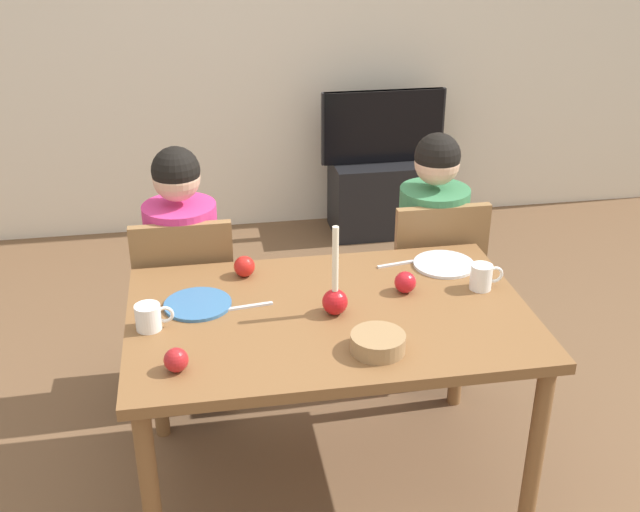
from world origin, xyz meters
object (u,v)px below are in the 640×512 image
dining_table (330,332)px  chair_left (187,300)px  candle_centerpiece (335,296)px  apple_near_candle (405,282)px  tv (383,127)px  plate_left (198,304)px  mug_right (482,277)px  tv_stand (381,196)px  person_left_child (185,284)px  plate_right (444,264)px  apple_by_left_plate (176,360)px  bowl_walnuts (378,343)px  chair_right (431,280)px  apple_by_right_mug (244,266)px  person_right_child (430,265)px  mug_left (149,317)px

dining_table → chair_left: 0.80m
candle_centerpiece → apple_near_candle: size_ratio=4.13×
tv → plate_left: 2.50m
mug_right → apple_near_candle: size_ratio=1.57×
chair_left → plate_left: size_ratio=3.76×
tv_stand → person_left_child: bearing=-127.4°
chair_left → plate_left: (0.05, -0.49, 0.24)m
plate_right → apple_by_left_plate: (-1.03, -0.55, 0.03)m
person_left_child → plate_left: bearing=-84.6°
chair_left → candle_centerpiece: 0.86m
chair_left → bowl_walnuts: size_ratio=5.08×
person_left_child → tv_stand: (1.27, 1.66, -0.33)m
person_left_child → tv: (1.27, 1.66, 0.14)m
person_left_child → mug_right: 1.24m
dining_table → chair_right: size_ratio=1.56×
mug_right → apple_by_left_plate: 1.16m
plate_right → apple_by_right_mug: apple_by_right_mug is taller
person_right_child → apple_near_candle: bearing=-116.8°
chair_left → plate_right: chair_left is taller
bowl_walnuts → apple_by_left_plate: apple_by_left_plate is taller
apple_near_candle → chair_right: bearing=61.8°
tv → apple_by_left_plate: 2.88m
tv_stand → apple_by_left_plate: apple_by_left_plate is taller
chair_left → chair_right: (1.07, 0.00, 0.00)m
plate_right → tv: bearing=82.7°
dining_table → plate_right: (0.50, 0.28, 0.09)m
plate_left → dining_table: bearing=-14.8°
person_right_child → plate_right: (-0.07, -0.36, 0.19)m
bowl_walnuts → apple_by_left_plate: bearing=-179.6°
person_right_child → mug_left: person_right_child is taller
person_left_child → chair_left: bearing=-90.0°
chair_left → person_left_child: (0.00, 0.03, 0.06)m
person_left_child → apple_near_candle: (0.80, -0.55, 0.22)m
person_left_child → apple_near_candle: bearing=-34.3°
dining_table → tv: size_ratio=1.77×
candle_centerpiece → apple_by_right_mug: (-0.29, 0.34, -0.03)m
mug_right → candle_centerpiece: bearing=-171.2°
mug_left → apple_by_right_mug: mug_left is taller
apple_by_left_plate → person_left_child: bearing=88.4°
chair_left → apple_near_candle: 0.99m
candle_centerpiece → dining_table: bearing=137.3°
dining_table → chair_right: chair_right is taller
apple_by_right_mug → plate_left: bearing=-132.1°
candle_centerpiece → mug_right: size_ratio=2.63×
chair_right → bowl_walnuts: bearing=-117.9°
chair_left → plate_left: bearing=-84.2°
person_left_child → candle_centerpiece: size_ratio=3.57×
chair_left → mug_left: 0.69m
plate_right → apple_near_candle: (-0.21, -0.18, 0.03)m
person_right_child → tv_stand: 1.70m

